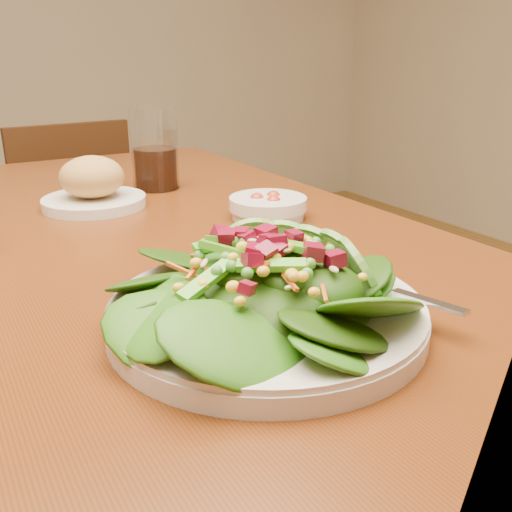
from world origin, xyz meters
TOP-DOWN VIEW (x-y plane):
  - dining_table at (0.00, 0.00)m, footprint 0.90×1.40m
  - chair_far at (0.16, 1.05)m, footprint 0.40×0.40m
  - salad_plate at (0.07, -0.32)m, footprint 0.31×0.31m
  - bread_plate at (0.03, 0.21)m, footprint 0.18×0.18m
  - tomato_bowl at (0.26, -0.00)m, footprint 0.12×0.12m
  - drinking_glass at (0.18, 0.29)m, footprint 0.09×0.09m

SIDE VIEW (x-z plane):
  - chair_far at x=0.16m, z-range 0.02..0.83m
  - dining_table at x=0.00m, z-range 0.27..1.02m
  - tomato_bowl at x=0.26m, z-range 0.75..0.79m
  - salad_plate at x=0.07m, z-range 0.74..0.83m
  - bread_plate at x=0.03m, z-range 0.74..0.83m
  - drinking_glass at x=0.18m, z-range 0.74..0.90m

